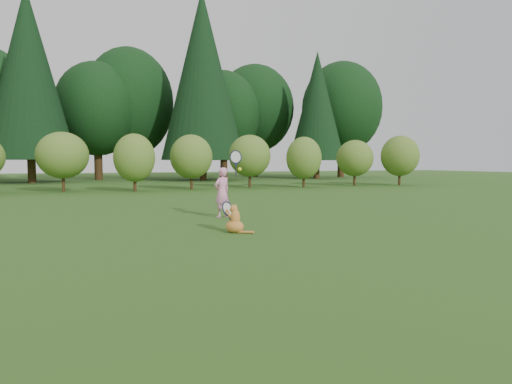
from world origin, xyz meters
name	(u,v)px	position (x,y,z in m)	size (l,w,h in m)	color
ground	(261,230)	(0.00, 0.00, 0.00)	(100.00, 100.00, 0.00)	#204B15
shrub_row	(161,161)	(0.00, 13.00, 1.40)	(28.00, 3.00, 2.80)	#517A26
woodland_backdrop	(138,72)	(0.00, 23.00, 7.50)	(48.00, 10.00, 15.00)	black
child	(223,191)	(-0.13, 2.21, 0.64)	(0.73, 0.51, 1.81)	#FB96C6
cat	(234,218)	(-0.56, -0.03, 0.28)	(0.54, 0.84, 0.73)	orange
tennis_ball	(240,169)	(-0.32, 0.36, 1.20)	(0.08, 0.08, 0.08)	#D7E81B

